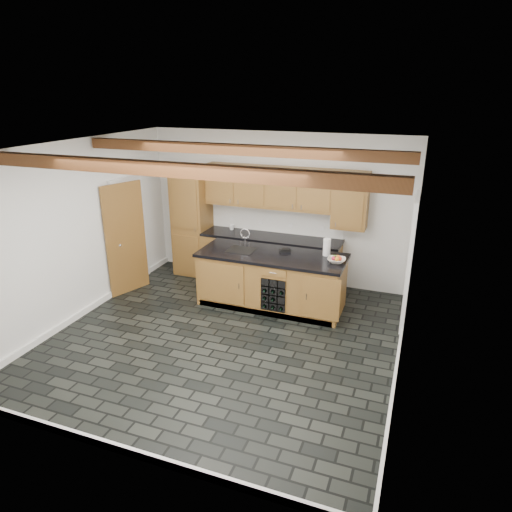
# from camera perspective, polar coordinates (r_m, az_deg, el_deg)

# --- Properties ---
(ground) EXTENTS (5.00, 5.00, 0.00)m
(ground) POSITION_cam_1_polar(r_m,az_deg,el_deg) (6.96, -3.95, -10.12)
(ground) COLOR black
(ground) RESTS_ON ground
(room_shell) EXTENTS (5.01, 5.00, 5.00)m
(room_shell) POSITION_cam_1_polar(r_m,az_deg,el_deg) (6.83, -3.08, 3.28)
(room_shell) COLOR white
(room_shell) RESTS_ON ground
(back_cabinetry) EXTENTS (3.65, 0.62, 2.20)m
(back_cabinetry) POSITION_cam_1_polar(r_m,az_deg,el_deg) (8.60, -0.28, 3.10)
(back_cabinetry) COLOR olive
(back_cabinetry) RESTS_ON ground
(island) EXTENTS (2.48, 0.96, 0.93)m
(island) POSITION_cam_1_polar(r_m,az_deg,el_deg) (7.72, 1.96, -3.03)
(island) COLOR olive
(island) RESTS_ON ground
(faucet) EXTENTS (0.45, 0.40, 0.34)m
(faucet) POSITION_cam_1_polar(r_m,az_deg,el_deg) (7.77, -1.77, 1.06)
(faucet) COLOR black
(faucet) RESTS_ON island
(kitchen_scale) EXTENTS (0.21, 0.17, 0.06)m
(kitchen_scale) POSITION_cam_1_polar(r_m,az_deg,el_deg) (7.68, 3.64, 0.74)
(kitchen_scale) COLOR black
(kitchen_scale) RESTS_ON island
(fruit_bowl) EXTENTS (0.31, 0.31, 0.07)m
(fruit_bowl) POSITION_cam_1_polar(r_m,az_deg,el_deg) (7.30, 10.03, -0.53)
(fruit_bowl) COLOR silver
(fruit_bowl) RESTS_ON island
(fruit_cluster) EXTENTS (0.16, 0.17, 0.07)m
(fruit_cluster) POSITION_cam_1_polar(r_m,az_deg,el_deg) (7.28, 10.05, -0.25)
(fruit_cluster) COLOR red
(fruit_cluster) RESTS_ON fruit_bowl
(paper_towel) EXTENTS (0.12, 0.12, 0.28)m
(paper_towel) POSITION_cam_1_polar(r_m,az_deg,el_deg) (7.54, 8.84, 1.10)
(paper_towel) COLOR white
(paper_towel) RESTS_ON island
(mug) EXTENTS (0.12, 0.12, 0.11)m
(mug) POSITION_cam_1_polar(r_m,az_deg,el_deg) (8.87, -3.06, 3.63)
(mug) COLOR white
(mug) RESTS_ON back_cabinetry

